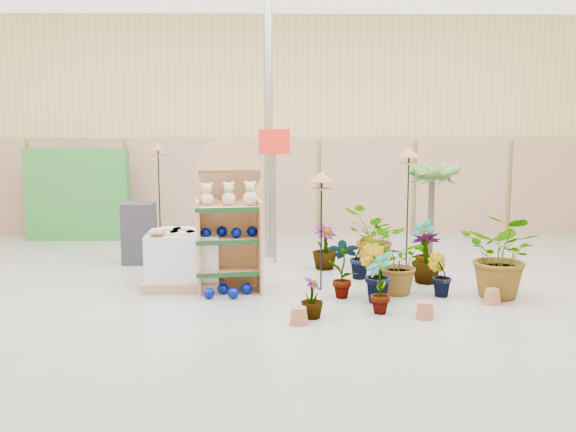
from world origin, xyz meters
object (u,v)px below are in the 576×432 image
Objects in this scene: bird_table_front at (322,180)px; potted_plant_2 at (394,263)px; display_shelf at (230,221)px; pallet_stack at (184,259)px.

bird_table_front is 1.48m from potted_plant_2.
display_shelf is 1.27× the size of bird_table_front.
potted_plant_2 is at bearing -16.63° from display_shelf.
display_shelf is at bearing 172.08° from potted_plant_2.
display_shelf is 1.39m from bird_table_front.
bird_table_front is at bearing -11.82° from display_shelf.
display_shelf reaches higher than pallet_stack.
potted_plant_2 is at bearing -14.00° from bird_table_front.
pallet_stack is 0.69× the size of bird_table_front.
display_shelf is at bearing -13.78° from pallet_stack.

